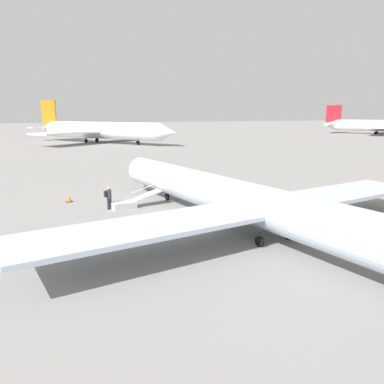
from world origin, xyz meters
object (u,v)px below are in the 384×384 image
airplane_main (251,203)px  passenger (109,196)px  boarding_stairs (129,203)px  airplane_far_left (99,130)px

airplane_main → passenger: (9.13, 6.77, -0.88)m
passenger → boarding_stairs: bearing=-11.6°
airplane_far_left → passenger: airplane_far_left is taller
airplane_main → passenger: airplane_main is taller
airplane_main → airplane_far_left: 76.16m
airplane_main → airplane_far_left: bearing=-11.7°
boarding_stairs → passenger: size_ratio=2.37×
boarding_stairs → passenger: 1.61m
airplane_main → airplane_far_left: airplane_far_left is taller
airplane_far_left → boarding_stairs: (-67.01, 8.46, -2.78)m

